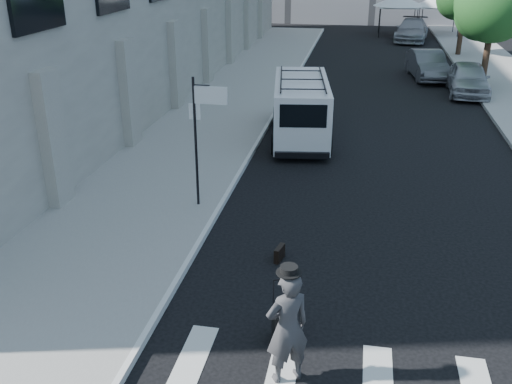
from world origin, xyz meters
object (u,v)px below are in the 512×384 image
at_px(parked_car_c, 412,30).
at_px(parked_car_a, 468,79).
at_px(briefcase, 279,253).
at_px(cargo_van, 301,108).
at_px(suitcase, 281,325).
at_px(parked_car_b, 428,65).
at_px(businessman, 287,328).

bearing_deg(parked_car_c, parked_car_a, -76.64).
relative_size(briefcase, cargo_van, 0.07).
relative_size(cargo_van, parked_car_a, 1.33).
xyz_separation_m(suitcase, parked_car_b, (4.56, 23.72, 0.43)).
bearing_deg(parked_car_c, businessman, -88.53).
bearing_deg(businessman, suitcase, -108.36).
xyz_separation_m(briefcase, parked_car_a, (6.62, 17.51, 0.60)).
height_order(suitcase, parked_car_a, parked_car_a).
bearing_deg(cargo_van, parked_car_b, 56.62).
relative_size(businessman, cargo_van, 0.34).
height_order(briefcase, parked_car_c, parked_car_c).
xyz_separation_m(businessman, parked_car_a, (5.93, 21.37, -0.26)).
bearing_deg(businessman, parked_car_b, -132.07).
xyz_separation_m(cargo_van, parked_car_b, (5.58, 11.67, -0.40)).
distance_m(businessman, briefcase, 4.01).
xyz_separation_m(businessman, parked_car_b, (4.32, 24.72, -0.28)).
bearing_deg(cargo_van, suitcase, -92.96).
relative_size(cargo_van, parked_car_c, 1.09).
xyz_separation_m(briefcase, parked_car_b, (5.00, 20.86, 0.57)).
distance_m(suitcase, parked_car_a, 21.29).
bearing_deg(cargo_van, businessman, -92.26).
bearing_deg(suitcase, parked_car_c, 65.09).
bearing_deg(businessman, parked_car_a, -137.69).
bearing_deg(briefcase, parked_car_b, 88.21).
bearing_deg(briefcase, businessman, -68.21).
relative_size(businessman, parked_car_a, 0.45).
xyz_separation_m(parked_car_a, parked_car_c, (-1.62, 16.92, 0.03)).
bearing_deg(briefcase, suitcase, -69.53).
height_order(suitcase, cargo_van, cargo_van).
distance_m(briefcase, parked_car_c, 34.80).
height_order(briefcase, suitcase, suitcase).
bearing_deg(parked_car_a, parked_car_b, 118.39).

